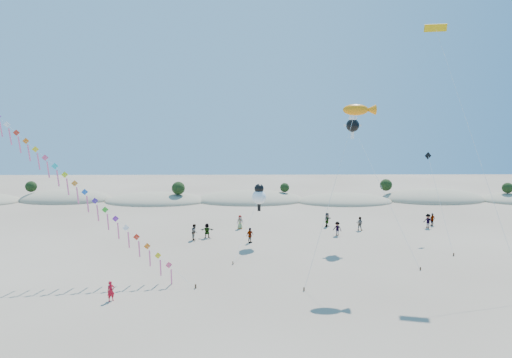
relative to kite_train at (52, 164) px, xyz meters
The scene contains 10 objects.
ground 22.82m from the kite_train, 31.31° to the right, with size 160.00×160.00×0.00m, color #836F5A.
dune_ridge 40.38m from the kite_train, 61.63° to the left, with size 145.30×11.49×5.57m.
kite_train is the anchor object (origin of this frame).
fish_kite 27.82m from the kite_train, ahead, with size 6.77×5.49×15.28m.
cartoon_kite_low 21.15m from the kite_train, 25.44° to the left, with size 3.50×7.97×6.82m.
cartoon_kite_high 31.75m from the kite_train, 20.91° to the left, with size 5.13×12.09×14.62m.
parafoil_kite 37.28m from the kite_train, ahead, with size 4.84×11.21×22.79m.
dark_kite 40.20m from the kite_train, 14.53° to the left, with size 0.89×8.49×10.09m.
flyer_foreground 13.22m from the kite_train, 43.06° to the right, with size 0.57×0.38×1.57m, color #B10E20.
beachgoers 29.94m from the kite_train, 28.27° to the left, with size 31.41×8.69×1.88m.
Camera 1 is at (0.30, -27.39, 13.93)m, focal length 30.00 mm.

